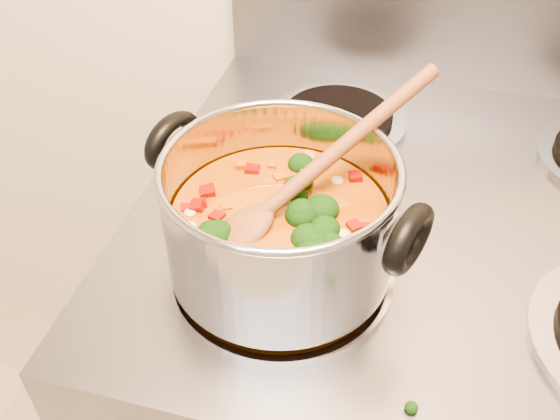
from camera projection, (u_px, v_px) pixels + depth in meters
The scene contains 4 objects.
electric_range at pixel (412, 413), 1.05m from camera, with size 0.78×0.71×1.08m.
stockpot at pixel (280, 220), 0.63m from camera, with size 0.30×0.24×0.14m.
wooden_spoon at pixel (294, 187), 0.61m from camera, with size 0.20×0.24×0.13m.
cooktop_crumbs at pixel (255, 357), 0.59m from camera, with size 0.33×0.03×0.01m.
Camera 1 is at (-0.05, 0.56, 1.42)m, focal length 40.00 mm.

